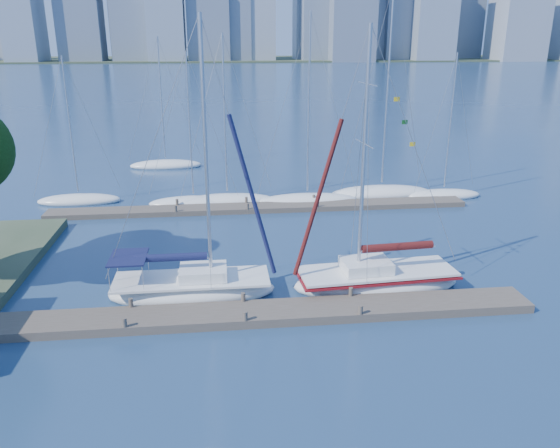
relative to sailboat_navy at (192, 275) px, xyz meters
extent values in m
plane|color=navy|center=(2.36, -2.52, -1.09)|extent=(700.00, 700.00, 0.00)
cube|color=#51483B|center=(2.36, -2.52, -0.89)|extent=(26.00, 2.00, 0.40)
cube|color=#51483B|center=(4.36, 13.48, -0.91)|extent=(30.00, 1.80, 0.36)
cube|color=#38472D|center=(2.36, 317.48, -1.09)|extent=(800.00, 100.00, 1.50)
ellipsoid|color=white|center=(0.00, 0.00, -0.86)|extent=(7.94, 2.62, 1.39)
cube|color=white|center=(0.00, 0.00, -0.21)|extent=(7.35, 2.41, 0.11)
cube|color=white|center=(0.55, 0.00, 0.12)|extent=(2.23, 1.69, 0.51)
cylinder|color=silver|center=(0.92, 0.00, 5.76)|extent=(0.17, 0.17, 11.83)
cylinder|color=silver|center=(-0.95, 0.00, 0.86)|extent=(3.76, 0.10, 0.09)
cylinder|color=#111839|center=(-0.95, 0.00, 0.95)|extent=(3.46, 0.38, 0.37)
cube|color=#111839|center=(-2.86, -0.01, 1.05)|extent=(1.68, 2.21, 0.07)
ellipsoid|color=white|center=(9.02, -0.12, -0.85)|extent=(8.42, 3.28, 1.45)
cube|color=white|center=(9.02, -0.12, -0.17)|extent=(7.80, 3.02, 0.12)
cube|color=white|center=(8.44, -0.16, 0.17)|extent=(2.43, 1.92, 0.53)
cylinder|color=silver|center=(8.05, -0.19, 5.58)|extent=(0.17, 0.17, 11.41)
cylinder|color=silver|center=(10.00, -0.05, 0.94)|extent=(3.90, 0.37, 0.10)
cylinder|color=#41110D|center=(10.00, -0.05, 1.03)|extent=(3.61, 0.64, 0.39)
cube|color=maroon|center=(9.02, -0.12, -0.34)|extent=(7.98, 3.14, 0.10)
ellipsoid|color=white|center=(-9.10, 16.84, -0.91)|extent=(6.44, 3.73, 1.00)
cylinder|color=silver|center=(-9.10, 16.84, 4.69)|extent=(0.11, 0.11, 9.74)
ellipsoid|color=white|center=(-0.50, 15.30, -0.91)|extent=(6.82, 2.91, 0.99)
cylinder|color=silver|center=(-0.50, 15.30, 4.81)|extent=(0.11, 0.11, 10.00)
ellipsoid|color=white|center=(2.00, 15.47, -0.89)|extent=(7.42, 4.19, 1.07)
cylinder|color=silver|center=(2.00, 15.47, 5.46)|extent=(0.12, 0.12, 11.16)
ellipsoid|color=white|center=(7.98, 14.91, -0.90)|extent=(7.82, 3.01, 1.05)
cylinder|color=silver|center=(7.98, 14.91, 6.18)|extent=(0.11, 0.11, 12.61)
ellipsoid|color=white|center=(14.05, 16.09, -0.86)|extent=(8.32, 5.56, 1.26)
cylinder|color=silver|center=(14.05, 16.09, 7.31)|extent=(0.14, 0.14, 14.51)
ellipsoid|color=white|center=(18.77, 15.19, -0.91)|extent=(6.18, 3.79, 0.95)
cylinder|color=silver|center=(18.77, 15.19, 4.75)|extent=(0.10, 0.10, 9.94)
ellipsoid|color=white|center=(-3.63, 28.29, -0.89)|extent=(6.88, 2.51, 1.09)
cylinder|color=silver|center=(-3.63, 28.29, 5.38)|extent=(0.12, 0.12, 10.95)
cube|color=#8192A7|center=(-94.41, 281.44, 24.21)|extent=(16.20, 23.42, 50.60)
cube|color=slate|center=(-67.37, 284.99, 25.46)|extent=(21.64, 17.63, 53.09)
cube|color=gray|center=(-45.18, 306.91, 20.41)|extent=(13.59, 17.61, 42.99)
cube|color=#8192A7|center=(-23.58, 282.40, 17.80)|extent=(18.90, 19.81, 37.77)
cube|color=slate|center=(-1.85, 284.16, 16.41)|extent=(21.92, 16.86, 34.99)
cube|color=gray|center=(93.78, 292.20, 23.33)|extent=(13.58, 17.11, 48.84)
cube|color=#8192A7|center=(118.14, 277.08, 25.95)|extent=(21.64, 18.80, 54.08)
cube|color=slate|center=(149.42, 307.00, 26.67)|extent=(16.62, 17.52, 55.51)
cube|color=gray|center=(166.45, 276.42, 18.22)|extent=(25.11, 23.94, 38.61)
camera|label=1|loc=(1.52, -24.06, 10.64)|focal=35.00mm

